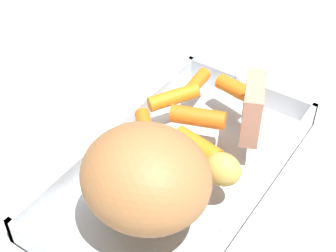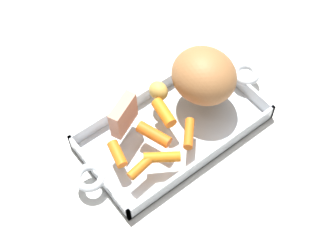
{
  "view_description": "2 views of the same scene",
  "coord_description": "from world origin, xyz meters",
  "px_view_note": "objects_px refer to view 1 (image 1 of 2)",
  "views": [
    {
      "loc": [
        -0.36,
        -0.22,
        0.46
      ],
      "look_at": [
        0.01,
        0.02,
        0.06
      ],
      "focal_mm": 54.73,
      "sensor_mm": 36.0,
      "label": 1
    },
    {
      "loc": [
        0.32,
        0.39,
        0.8
      ],
      "look_at": [
        0.03,
        0.02,
        0.07
      ],
      "focal_mm": 50.51,
      "sensor_mm": 36.0,
      "label": 2
    }
  ],
  "objects_px": {
    "pork_roast": "(146,178)",
    "baby_carrot_northeast": "(149,129)",
    "baby_carrot_southwest": "(235,88)",
    "baby_carrot_short": "(197,82)",
    "baby_carrot_center_right": "(198,117)",
    "baby_carrot_northwest": "(174,97)",
    "roast_slice_thick": "(252,108)",
    "potato_halved": "(222,169)",
    "roasting_dish": "(179,170)",
    "baby_carrot_long": "(197,147)"
  },
  "relations": [
    {
      "from": "pork_roast",
      "to": "baby_carrot_northeast",
      "type": "bearing_deg",
      "value": 34.44
    },
    {
      "from": "baby_carrot_southwest",
      "to": "baby_carrot_short",
      "type": "distance_m",
      "value": 0.05
    },
    {
      "from": "baby_carrot_center_right",
      "to": "baby_carrot_northwest",
      "type": "relative_size",
      "value": 1.01
    },
    {
      "from": "roast_slice_thick",
      "to": "potato_halved",
      "type": "distance_m",
      "value": 0.09
    },
    {
      "from": "roast_slice_thick",
      "to": "baby_carrot_short",
      "type": "bearing_deg",
      "value": 69.89
    },
    {
      "from": "baby_carrot_center_right",
      "to": "potato_halved",
      "type": "relative_size",
      "value": 1.62
    },
    {
      "from": "baby_carrot_southwest",
      "to": "baby_carrot_short",
      "type": "height_order",
      "value": "baby_carrot_southwest"
    },
    {
      "from": "baby_carrot_center_right",
      "to": "baby_carrot_northeast",
      "type": "bearing_deg",
      "value": 142.47
    },
    {
      "from": "baby_carrot_short",
      "to": "baby_carrot_northeast",
      "type": "bearing_deg",
      "value": -179.23
    },
    {
      "from": "roasting_dish",
      "to": "potato_halved",
      "type": "distance_m",
      "value": 0.08
    },
    {
      "from": "roasting_dish",
      "to": "roast_slice_thick",
      "type": "xyz_separation_m",
      "value": [
        0.08,
        -0.05,
        0.06
      ]
    },
    {
      "from": "baby_carrot_southwest",
      "to": "baby_carrot_long",
      "type": "bearing_deg",
      "value": -171.9
    },
    {
      "from": "baby_carrot_center_right",
      "to": "baby_carrot_northeast",
      "type": "relative_size",
      "value": 1.05
    },
    {
      "from": "baby_carrot_long",
      "to": "baby_carrot_southwest",
      "type": "distance_m",
      "value": 0.12
    },
    {
      "from": "baby_carrot_long",
      "to": "baby_carrot_northeast",
      "type": "xyz_separation_m",
      "value": [
        -0.0,
        0.06,
        -0.0
      ]
    },
    {
      "from": "baby_carrot_northwest",
      "to": "baby_carrot_long",
      "type": "bearing_deg",
      "value": -130.15
    },
    {
      "from": "baby_carrot_center_right",
      "to": "potato_halved",
      "type": "xyz_separation_m",
      "value": [
        -0.07,
        -0.07,
        0.01
      ]
    },
    {
      "from": "potato_halved",
      "to": "baby_carrot_northeast",
      "type": "bearing_deg",
      "value": 81.27
    },
    {
      "from": "pork_roast",
      "to": "baby_carrot_northwest",
      "type": "relative_size",
      "value": 1.97
    },
    {
      "from": "roast_slice_thick",
      "to": "baby_carrot_northwest",
      "type": "height_order",
      "value": "roast_slice_thick"
    },
    {
      "from": "roasting_dish",
      "to": "baby_carrot_short",
      "type": "height_order",
      "value": "baby_carrot_short"
    },
    {
      "from": "baby_carrot_long",
      "to": "potato_halved",
      "type": "distance_m",
      "value": 0.05
    },
    {
      "from": "baby_carrot_long",
      "to": "potato_halved",
      "type": "height_order",
      "value": "potato_halved"
    },
    {
      "from": "baby_carrot_short",
      "to": "roast_slice_thick",
      "type": "bearing_deg",
      "value": -110.11
    },
    {
      "from": "pork_roast",
      "to": "baby_carrot_northwest",
      "type": "distance_m",
      "value": 0.18
    },
    {
      "from": "baby_carrot_southwest",
      "to": "baby_carrot_center_right",
      "type": "height_order",
      "value": "baby_carrot_center_right"
    },
    {
      "from": "baby_carrot_southwest",
      "to": "baby_carrot_northeast",
      "type": "relative_size",
      "value": 0.78
    },
    {
      "from": "baby_carrot_southwest",
      "to": "potato_halved",
      "type": "xyz_separation_m",
      "value": [
        -0.14,
        -0.06,
        0.01
      ]
    },
    {
      "from": "baby_carrot_northeast",
      "to": "baby_carrot_northwest",
      "type": "height_order",
      "value": "baby_carrot_northwest"
    },
    {
      "from": "potato_halved",
      "to": "roast_slice_thick",
      "type": "bearing_deg",
      "value": 8.33
    },
    {
      "from": "baby_carrot_long",
      "to": "roasting_dish",
      "type": "bearing_deg",
      "value": 116.33
    },
    {
      "from": "roast_slice_thick",
      "to": "potato_halved",
      "type": "relative_size",
      "value": 1.61
    },
    {
      "from": "baby_carrot_southwest",
      "to": "baby_carrot_northwest",
      "type": "xyz_separation_m",
      "value": [
        -0.06,
        0.06,
        -0.0
      ]
    },
    {
      "from": "baby_carrot_short",
      "to": "baby_carrot_northeast",
      "type": "distance_m",
      "value": 0.11
    },
    {
      "from": "roasting_dish",
      "to": "baby_carrot_northeast",
      "type": "distance_m",
      "value": 0.06
    },
    {
      "from": "roast_slice_thick",
      "to": "baby_carrot_center_right",
      "type": "bearing_deg",
      "value": 115.05
    },
    {
      "from": "roast_slice_thick",
      "to": "pork_roast",
      "type": "bearing_deg",
      "value": 169.85
    },
    {
      "from": "roast_slice_thick",
      "to": "baby_carrot_southwest",
      "type": "height_order",
      "value": "roast_slice_thick"
    },
    {
      "from": "roasting_dish",
      "to": "baby_carrot_long",
      "type": "bearing_deg",
      "value": -63.67
    },
    {
      "from": "baby_carrot_northwest",
      "to": "potato_halved",
      "type": "relative_size",
      "value": 1.61
    },
    {
      "from": "roasting_dish",
      "to": "baby_carrot_center_right",
      "type": "xyz_separation_m",
      "value": [
        0.05,
        0.01,
        0.04
      ]
    },
    {
      "from": "baby_carrot_short",
      "to": "pork_roast",
      "type": "bearing_deg",
      "value": -162.17
    },
    {
      "from": "baby_carrot_center_right",
      "to": "baby_carrot_northwest",
      "type": "xyz_separation_m",
      "value": [
        0.02,
        0.05,
        -0.0
      ]
    },
    {
      "from": "roast_slice_thick",
      "to": "potato_halved",
      "type": "height_order",
      "value": "roast_slice_thick"
    },
    {
      "from": "baby_carrot_short",
      "to": "baby_carrot_center_right",
      "type": "relative_size",
      "value": 0.72
    },
    {
      "from": "roast_slice_thick",
      "to": "baby_carrot_long",
      "type": "bearing_deg",
      "value": 156.98
    },
    {
      "from": "baby_carrot_long",
      "to": "potato_halved",
      "type": "relative_size",
      "value": 1.43
    },
    {
      "from": "roasting_dish",
      "to": "baby_carrot_northwest",
      "type": "bearing_deg",
      "value": 37.94
    },
    {
      "from": "roasting_dish",
      "to": "baby_carrot_short",
      "type": "bearing_deg",
      "value": 22.43
    },
    {
      "from": "roasting_dish",
      "to": "baby_carrot_long",
      "type": "distance_m",
      "value": 0.05
    }
  ]
}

